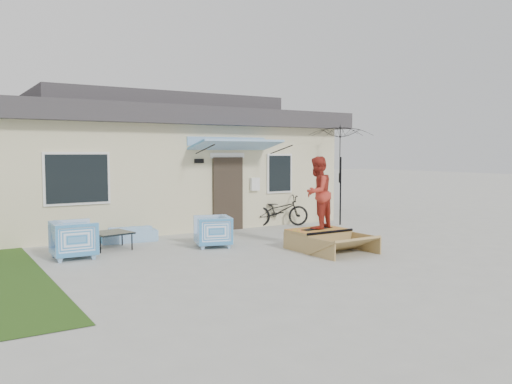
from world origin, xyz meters
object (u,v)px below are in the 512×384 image
loveseat (129,231)px  skateboard (317,228)px  armchair_left (74,237)px  coffee_table (112,241)px  armchair_right (213,230)px  bicycle (279,207)px  skater (317,191)px  patio_umbrella (341,168)px  skate_ramp (318,239)px

loveseat → skateboard: size_ratio=1.62×
loveseat → skateboard: loveseat is taller
loveseat → armchair_left: (-1.64, -1.40, 0.17)m
loveseat → coffee_table: (-0.66, -0.77, -0.07)m
armchair_right → bicycle: size_ratio=0.46×
armchair_right → bicycle: bearing=138.2°
bicycle → skater: 3.83m
loveseat → coffee_table: 1.02m
armchair_left → patio_umbrella: size_ratio=0.41×
patio_umbrella → skate_ramp: (-3.09, -2.78, -1.53)m
patio_umbrella → armchair_right: bearing=-165.6°
coffee_table → patio_umbrella: bearing=2.6°
patio_umbrella → skater: bearing=-138.5°
bicycle → patio_umbrella: bearing=-92.8°
coffee_table → skater: bearing=-30.2°
coffee_table → patio_umbrella: 7.39m
loveseat → armchair_right: size_ratio=1.69×
skateboard → bicycle: bearing=59.3°
coffee_table → skateboard: 4.79m
skate_ramp → coffee_table: bearing=148.0°
armchair_right → armchair_left: bearing=-80.3°
armchair_left → skate_ramp: (5.11, -1.82, -0.22)m
bicycle → skate_ramp: size_ratio=1.01×
bicycle → skate_ramp: 3.81m
armchair_left → bicycle: (6.45, 1.73, 0.13)m
skater → bicycle: bearing=-134.4°
skater → loveseat: bearing=-66.1°
armchair_left → skate_ramp: bearing=-108.3°
skater → patio_umbrella: bearing=-162.1°
armchair_right → bicycle: bicycle is taller
armchair_left → skateboard: 5.41m
armchair_left → skateboard: bearing=-107.9°
coffee_table → bicycle: (5.47, 1.11, 0.38)m
loveseat → skateboard: bearing=143.0°
coffee_table → skate_ramp: size_ratio=0.46×
armchair_left → coffee_table: size_ratio=1.10×
armchair_left → skateboard: (5.11, -1.78, 0.02)m
patio_umbrella → armchair_left: bearing=-173.3°
skate_ramp → skater: 1.12m
armchair_left → patio_umbrella: 8.36m
bicycle → coffee_table: bearing=122.5°
coffee_table → skate_ramp: skate_ramp is taller
patio_umbrella → skate_ramp: patio_umbrella is taller
loveseat → bicycle: bicycle is taller
patio_umbrella → skate_ramp: 4.43m
patio_umbrella → skater: size_ratio=1.31×
patio_umbrella → skateboard: bearing=-138.5°
coffee_table → patio_umbrella: patio_umbrella is taller
skater → skate_ramp: bearing=67.8°
bicycle → patio_umbrella: 2.25m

